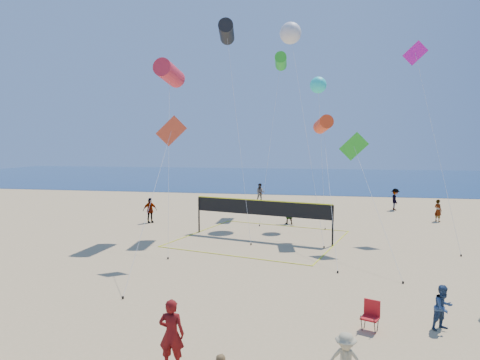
# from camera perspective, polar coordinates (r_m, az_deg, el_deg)

# --- Properties ---
(ground) EXTENTS (120.00, 120.00, 0.00)m
(ground) POSITION_cam_1_polar(r_m,az_deg,el_deg) (13.02, 5.29, -22.23)
(ground) COLOR tan
(ground) RESTS_ON ground
(ocean) EXTENTS (140.00, 50.00, 0.03)m
(ocean) POSITION_cam_1_polar(r_m,az_deg,el_deg) (73.78, 9.55, 0.30)
(ocean) COLOR navy
(ocean) RESTS_ON ground
(woman) EXTENTS (0.70, 0.48, 1.87)m
(woman) POSITION_cam_1_polar(r_m,az_deg,el_deg) (12.07, -9.11, -19.60)
(woman) COLOR #650D0D
(woman) RESTS_ON ground
(bystander_a) EXTENTS (0.88, 0.83, 1.44)m
(bystander_a) POSITION_cam_1_polar(r_m,az_deg,el_deg) (15.59, 25.46, -15.09)
(bystander_a) COLOR navy
(bystander_a) RESTS_ON ground
(far_person_0) EXTENTS (1.11, 1.09, 1.87)m
(far_person_0) POSITION_cam_1_polar(r_m,az_deg,el_deg) (32.55, -11.93, -3.98)
(far_person_0) COLOR gray
(far_person_0) RESTS_ON ground
(far_person_1) EXTENTS (1.50, 0.73, 1.55)m
(far_person_1) POSITION_cam_1_polar(r_m,az_deg,el_deg) (31.64, 6.57, -4.46)
(far_person_1) COLOR gray
(far_person_1) RESTS_ON ground
(far_person_2) EXTENTS (0.68, 0.74, 1.69)m
(far_person_2) POSITION_cam_1_polar(r_m,az_deg,el_deg) (35.68, 24.89, -3.70)
(far_person_2) COLOR gray
(far_person_2) RESTS_ON ground
(far_person_3) EXTENTS (0.98, 0.81, 1.86)m
(far_person_3) POSITION_cam_1_polar(r_m,az_deg,el_deg) (43.13, 2.72, -1.70)
(far_person_3) COLOR gray
(far_person_3) RESTS_ON ground
(far_person_4) EXTENTS (0.77, 1.27, 1.92)m
(far_person_4) POSITION_cam_1_polar(r_m,az_deg,el_deg) (40.19, 19.99, -2.44)
(far_person_4) COLOR gray
(far_person_4) RESTS_ON ground
(camp_chair) EXTENTS (0.65, 0.76, 1.06)m
(camp_chair) POSITION_cam_1_polar(r_m,az_deg,el_deg) (14.81, 17.05, -16.67)
(camp_chair) COLOR red
(camp_chair) RESTS_ON ground
(volleyball_net) EXTENTS (11.09, 10.99, 2.44)m
(volleyball_net) POSITION_cam_1_polar(r_m,az_deg,el_deg) (26.53, 2.84, -4.30)
(volleyball_net) COLOR black
(volleyball_net) RESTS_ON ground
(kite_0) EXTENTS (2.42, 7.05, 11.06)m
(kite_0) POSITION_cam_1_polar(r_m,az_deg,el_deg) (28.00, -9.38, 13.86)
(kite_0) COLOR red
(kite_0) RESTS_ON ground
(kite_1) EXTENTS (3.17, 6.07, 14.09)m
(kite_1) POSITION_cam_1_polar(r_m,az_deg,el_deg) (30.57, -1.81, 19.13)
(kite_1) COLOR black
(kite_1) RESTS_ON ground
(kite_2) EXTENTS (1.36, 8.63, 7.64)m
(kite_2) POSITION_cam_1_polar(r_m,az_deg,el_deg) (27.11, 11.04, 7.27)
(kite_2) COLOR #F54118
(kite_2) RESTS_ON ground
(kite_3) EXTENTS (1.52, 5.93, 7.31)m
(kite_3) POSITION_cam_1_polar(r_m,az_deg,el_deg) (21.41, -9.42, 5.51)
(kite_3) COLOR #D04328
(kite_3) RESTS_ON ground
(kite_4) EXTENTS (2.52, 6.31, 6.56)m
(kite_4) POSITION_cam_1_polar(r_m,az_deg,el_deg) (24.49, 15.19, 3.65)
(kite_4) COLOR green
(kite_4) RESTS_ON ground
(kite_5) EXTENTS (2.22, 6.27, 12.52)m
(kite_5) POSITION_cam_1_polar(r_m,az_deg,el_deg) (30.45, 22.64, 14.00)
(kite_5) COLOR #DD15B1
(kite_5) RESTS_ON ground
(kite_6) EXTENTS (3.73, 10.23, 15.05)m
(kite_6) POSITION_cam_1_polar(r_m,az_deg,el_deg) (34.44, 6.75, 18.86)
(kite_6) COLOR silver
(kite_6) RESTS_ON ground
(kite_7) EXTENTS (1.53, 3.15, 10.71)m
(kite_7) POSITION_cam_1_polar(r_m,az_deg,el_deg) (32.15, 10.39, 12.33)
(kite_7) COLOR #28E8DA
(kite_7) RESTS_ON ground
(kite_8) EXTENTS (1.41, 8.54, 13.54)m
(kite_8) POSITION_cam_1_polar(r_m,az_deg,el_deg) (38.01, 5.46, 15.47)
(kite_8) COLOR green
(kite_8) RESTS_ON ground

